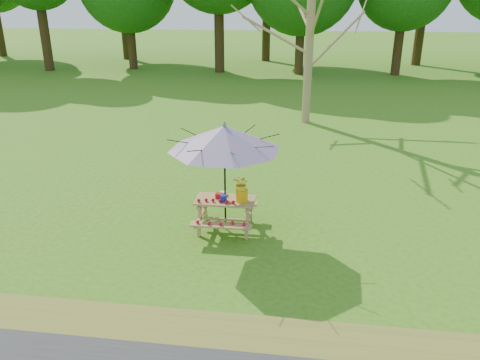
# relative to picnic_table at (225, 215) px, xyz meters

# --- Properties ---
(ground) EXTENTS (120.00, 120.00, 0.00)m
(ground) POSITION_rel_picnic_table_xyz_m (-1.42, -0.50, -0.33)
(ground) COLOR #3B6F15
(ground) RESTS_ON ground
(drygrass_strip) EXTENTS (120.00, 1.20, 0.01)m
(drygrass_strip) POSITION_rel_picnic_table_xyz_m (-1.42, -3.30, -0.32)
(drygrass_strip) COLOR olive
(drygrass_strip) RESTS_ON ground
(picnic_table) EXTENTS (1.20, 1.32, 0.67)m
(picnic_table) POSITION_rel_picnic_table_xyz_m (0.00, 0.00, 0.00)
(picnic_table) COLOR #8F6340
(picnic_table) RESTS_ON ground
(patio_umbrella) EXTENTS (2.78, 2.78, 2.25)m
(patio_umbrella) POSITION_rel_picnic_table_xyz_m (0.00, 0.00, 1.62)
(patio_umbrella) COLOR black
(patio_umbrella) RESTS_ON ground
(produce_bins) EXTENTS (0.25, 0.43, 0.13)m
(produce_bins) POSITION_rel_picnic_table_xyz_m (-0.07, 0.02, 0.40)
(produce_bins) COLOR red
(produce_bins) RESTS_ON picnic_table
(tomatoes_row) EXTENTS (0.77, 0.13, 0.07)m
(tomatoes_row) POSITION_rel_picnic_table_xyz_m (-0.15, -0.18, 0.38)
(tomatoes_row) COLOR red
(tomatoes_row) RESTS_ON picnic_table
(flower_bucket) EXTENTS (0.41, 0.39, 0.54)m
(flower_bucket) POSITION_rel_picnic_table_xyz_m (0.34, -0.03, 0.63)
(flower_bucket) COLOR #ECA90C
(flower_bucket) RESTS_ON picnic_table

